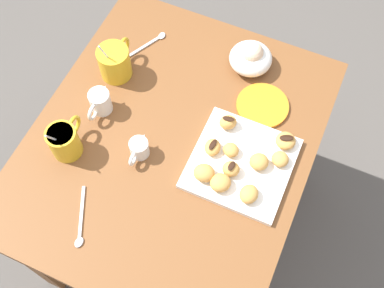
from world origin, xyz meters
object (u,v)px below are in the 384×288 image
object	(u,v)px
beignet_2	(249,194)
beignet_6	(280,159)
coffee_mug_mustard_right	(115,61)
beignet_0	(231,150)
beignet_4	(204,173)
beignet_5	(228,122)
saucer_orange_left	(262,106)
beignet_8	(259,162)
beignet_3	(231,169)
dining_table	(173,162)
beignet_7	(213,147)
cream_pitcher_white	(100,101)
beignet_9	(220,183)
ice_cream_bowl	(251,57)
coffee_mug_mustard_left	(64,140)
chocolate_sauce_pitcher	(139,148)
pastry_plate_square	(241,163)
beignet_1	(286,141)

from	to	relation	value
beignet_2	beignet_6	distance (m)	0.13
coffee_mug_mustard_right	beignet_0	size ratio (longest dim) A/B	3.44
coffee_mug_mustard_right	beignet_4	world-z (taller)	coffee_mug_mustard_right
beignet_0	beignet_5	bearing A→B (deg)	27.38
saucer_orange_left	beignet_8	bearing A→B (deg)	-163.90
beignet_0	beignet_3	xyz separation A→B (m)	(-0.05, -0.02, 0.00)
dining_table	beignet_7	xyz separation A→B (m)	(0.01, -0.12, 0.17)
cream_pitcher_white	beignet_5	size ratio (longest dim) A/B	2.18
saucer_orange_left	beignet_9	world-z (taller)	beignet_9
ice_cream_bowl	beignet_7	world-z (taller)	ice_cream_bowl
beignet_5	coffee_mug_mustard_right	bearing A→B (deg)	83.09
coffee_mug_mustard_left	beignet_2	world-z (taller)	coffee_mug_mustard_left
cream_pitcher_white	beignet_5	xyz separation A→B (m)	(0.09, -0.35, -0.01)
coffee_mug_mustard_left	beignet_6	xyz separation A→B (m)	(0.19, -0.54, -0.02)
coffee_mug_mustard_left	chocolate_sauce_pitcher	world-z (taller)	coffee_mug_mustard_left
beignet_9	saucer_orange_left	bearing A→B (deg)	-3.38
beignet_5	beignet_8	bearing A→B (deg)	-123.28
chocolate_sauce_pitcher	beignet_7	xyz separation A→B (m)	(0.08, -0.18, -0.00)
beignet_5	beignet_8	size ratio (longest dim) A/B	0.94
ice_cream_bowl	saucer_orange_left	xyz separation A→B (m)	(-0.12, -0.09, -0.04)
beignet_3	beignet_7	xyz separation A→B (m)	(0.04, 0.07, -0.00)
coffee_mug_mustard_right	saucer_orange_left	xyz separation A→B (m)	(0.06, -0.44, -0.05)
coffee_mug_mustard_right	beignet_7	bearing A→B (deg)	-109.95
pastry_plate_square	dining_table	bearing A→B (deg)	92.48
pastry_plate_square	coffee_mug_mustard_left	distance (m)	0.47
dining_table	beignet_0	size ratio (longest dim) A/B	20.42
saucer_orange_left	beignet_4	world-z (taller)	beignet_4
chocolate_sauce_pitcher	beignet_5	distance (m)	0.25
beignet_6	beignet_8	bearing A→B (deg)	123.09
ice_cream_bowl	beignet_8	size ratio (longest dim) A/B	2.49
dining_table	saucer_orange_left	xyz separation A→B (m)	(0.21, -0.19, 0.14)
ice_cream_bowl	saucer_orange_left	distance (m)	0.15
beignet_3	beignet_2	bearing A→B (deg)	-124.55
dining_table	beignet_6	world-z (taller)	beignet_6
pastry_plate_square	beignet_8	size ratio (longest dim) A/B	5.16
beignet_7	beignet_1	bearing A→B (deg)	-60.37
beignet_4	beignet_8	bearing A→B (deg)	-53.54
beignet_0	beignet_8	xyz separation A→B (m)	(-0.00, -0.08, 0.00)
beignet_8	ice_cream_bowl	bearing A→B (deg)	24.36
ice_cream_bowl	beignet_4	world-z (taller)	ice_cream_bowl
coffee_mug_mustard_left	ice_cream_bowl	distance (m)	0.59
beignet_1	beignet_6	xyz separation A→B (m)	(-0.06, -0.00, 0.00)
cream_pitcher_white	dining_table	bearing A→B (deg)	-93.17
dining_table	beignet_2	xyz separation A→B (m)	(-0.08, -0.25, 0.17)
beignet_1	beignet_4	bearing A→B (deg)	137.49
pastry_plate_square	ice_cream_bowl	world-z (taller)	ice_cream_bowl
dining_table	beignet_4	xyz separation A→B (m)	(-0.07, -0.13, 0.17)
beignet_2	beignet_6	xyz separation A→B (m)	(0.13, -0.04, -0.00)
beignet_2	beignet_8	bearing A→B (deg)	4.67
beignet_2	pastry_plate_square	bearing A→B (deg)	31.46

